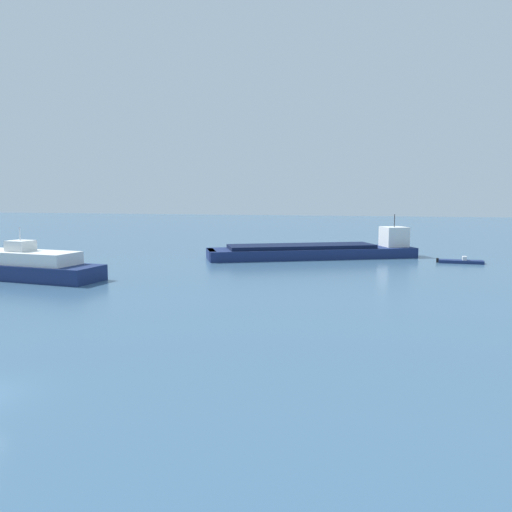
# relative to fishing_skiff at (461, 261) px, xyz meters

# --- Properties ---
(fishing_skiff) EXTENTS (5.76, 1.77, 0.90)m
(fishing_skiff) POSITION_rel_fishing_skiff_xyz_m (0.00, 0.00, 0.00)
(fishing_skiff) COLOR navy
(fishing_skiff) RESTS_ON ground
(cargo_barge) EXTENTS (28.93, 17.72, 5.97)m
(cargo_barge) POSITION_rel_fishing_skiff_xyz_m (-18.86, 1.44, 0.80)
(cargo_barge) COLOR navy
(cargo_barge) RESTS_ON ground
(channel_buoy_red) EXTENTS (0.70, 0.70, 1.90)m
(channel_buoy_red) POSITION_rel_fishing_skiff_xyz_m (-54.76, -11.74, 0.59)
(channel_buoy_red) COLOR red
(channel_buoy_red) RESTS_ON ground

